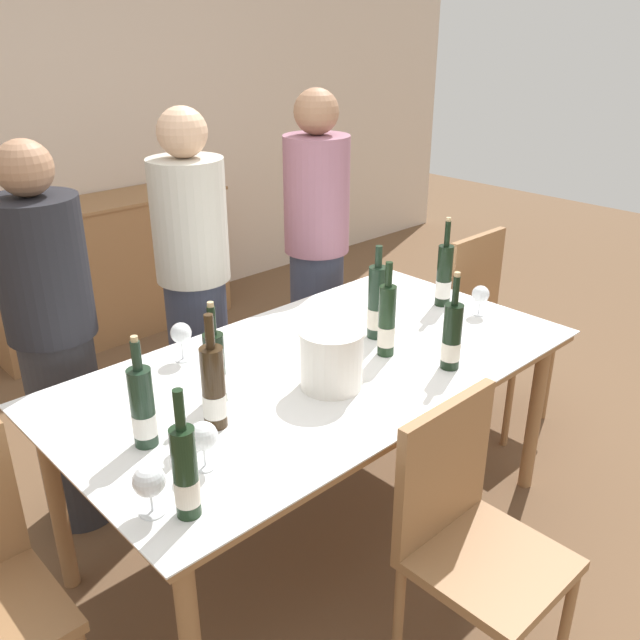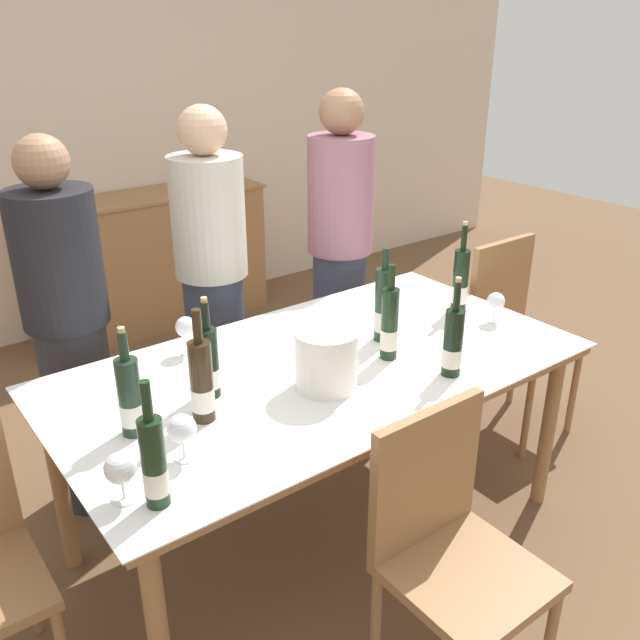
# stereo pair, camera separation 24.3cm
# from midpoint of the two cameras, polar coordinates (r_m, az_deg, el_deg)

# --- Properties ---
(ground_plane) EXTENTS (12.00, 12.00, 0.00)m
(ground_plane) POSITION_cam_midpoint_polar(r_m,az_deg,el_deg) (2.95, -2.47, -17.23)
(ground_plane) COLOR brown
(back_wall) EXTENTS (8.00, 0.10, 2.80)m
(back_wall) POSITION_cam_midpoint_polar(r_m,az_deg,el_deg) (4.63, -25.91, 14.94)
(back_wall) COLOR beige
(back_wall) RESTS_ON ground_plane
(sideboard_cabinet) EXTENTS (1.62, 0.46, 0.90)m
(sideboard_cabinet) POSITION_cam_midpoint_polar(r_m,az_deg,el_deg) (4.69, -18.67, 4.15)
(sideboard_cabinet) COLOR #996B42
(sideboard_cabinet) RESTS_ON ground_plane
(dining_table) EXTENTS (1.96, 1.04, 0.77)m
(dining_table) POSITION_cam_midpoint_polar(r_m,az_deg,el_deg) (2.54, -2.75, -5.11)
(dining_table) COLOR #996B42
(dining_table) RESTS_ON ground_plane
(ice_bucket) EXTENTS (0.23, 0.23, 0.21)m
(ice_bucket) POSITION_cam_midpoint_polar(r_m,az_deg,el_deg) (2.32, -2.03, -3.19)
(ice_bucket) COLOR white
(ice_bucket) RESTS_ON dining_table
(wine_bottle_0) EXTENTS (0.07, 0.07, 0.40)m
(wine_bottle_0) POSITION_cam_midpoint_polar(r_m,az_deg,el_deg) (3.01, 8.15, 3.58)
(wine_bottle_0) COLOR black
(wine_bottle_0) RESTS_ON dining_table
(wine_bottle_1) EXTENTS (0.07, 0.07, 0.36)m
(wine_bottle_1) POSITION_cam_midpoint_polar(r_m,az_deg,el_deg) (2.10, -17.96, -7.22)
(wine_bottle_1) COLOR #1E3323
(wine_bottle_1) RESTS_ON dining_table
(wine_bottle_2) EXTENTS (0.08, 0.08, 0.38)m
(wine_bottle_2) POSITION_cam_midpoint_polar(r_m,az_deg,el_deg) (2.13, -12.21, -5.78)
(wine_bottle_2) COLOR #332314
(wine_bottle_2) RESTS_ON dining_table
(wine_bottle_3) EXTENTS (0.07, 0.07, 0.37)m
(wine_bottle_3) POSITION_cam_midpoint_polar(r_m,az_deg,el_deg) (1.80, -15.19, -12.49)
(wine_bottle_3) COLOR black
(wine_bottle_3) RESTS_ON dining_table
(wine_bottle_4) EXTENTS (0.07, 0.07, 0.37)m
(wine_bottle_4) POSITION_cam_midpoint_polar(r_m,az_deg,el_deg) (2.53, 2.92, -0.24)
(wine_bottle_4) COLOR black
(wine_bottle_4) RESTS_ON dining_table
(wine_bottle_5) EXTENTS (0.07, 0.07, 0.36)m
(wine_bottle_5) POSITION_cam_midpoint_polar(r_m,az_deg,el_deg) (2.27, -11.90, -4.16)
(wine_bottle_5) COLOR black
(wine_bottle_5) RESTS_ON dining_table
(wine_bottle_6) EXTENTS (0.07, 0.07, 0.37)m
(wine_bottle_6) POSITION_cam_midpoint_polar(r_m,az_deg,el_deg) (2.46, 8.28, -1.55)
(wine_bottle_6) COLOR black
(wine_bottle_6) RESTS_ON dining_table
(wine_bottle_7) EXTENTS (0.07, 0.07, 0.38)m
(wine_bottle_7) POSITION_cam_midpoint_polar(r_m,az_deg,el_deg) (2.67, 2.23, 1.26)
(wine_bottle_7) COLOR #1E3323
(wine_bottle_7) RESTS_ON dining_table
(wine_glass_0) EXTENTS (0.08, 0.08, 0.15)m
(wine_glass_0) POSITION_cam_midpoint_polar(r_m,az_deg,el_deg) (2.58, -14.30, -1.22)
(wine_glass_0) COLOR white
(wine_glass_0) RESTS_ON dining_table
(wine_glass_1) EXTENTS (0.09, 0.09, 0.14)m
(wine_glass_1) POSITION_cam_midpoint_polar(r_m,az_deg,el_deg) (1.85, -18.00, -12.98)
(wine_glass_1) COLOR white
(wine_glass_1) RESTS_ON dining_table
(wine_glass_2) EXTENTS (0.08, 0.08, 0.13)m
(wine_glass_2) POSITION_cam_midpoint_polar(r_m,az_deg,el_deg) (2.95, 11.10, 2.02)
(wine_glass_2) COLOR white
(wine_glass_2) RESTS_ON dining_table
(wine_glass_3) EXTENTS (0.09, 0.09, 0.15)m
(wine_glass_3) POSITION_cam_midpoint_polar(r_m,az_deg,el_deg) (1.97, -13.40, -9.68)
(wine_glass_3) COLOR white
(wine_glass_3) RESTS_ON dining_table
(chair_right_end) EXTENTS (0.42, 0.42, 0.97)m
(chair_right_end) POSITION_cam_midpoint_polar(r_m,az_deg,el_deg) (3.53, 12.15, 0.19)
(chair_right_end) COLOR #996B42
(chair_right_end) RESTS_ON ground_plane
(chair_near_front) EXTENTS (0.42, 0.42, 0.93)m
(chair_near_front) POSITION_cam_midpoint_polar(r_m,az_deg,el_deg) (2.17, 9.10, -17.04)
(chair_near_front) COLOR #996B42
(chair_near_front) RESTS_ON ground_plane
(person_host) EXTENTS (0.33, 0.33, 1.58)m
(person_host) POSITION_cam_midpoint_polar(r_m,az_deg,el_deg) (2.83, -23.68, -2.25)
(person_host) COLOR #2D2D33
(person_host) RESTS_ON ground_plane
(person_guest_left) EXTENTS (0.33, 0.33, 1.63)m
(person_guest_left) POSITION_cam_midpoint_polar(r_m,az_deg,el_deg) (3.16, -12.68, 2.42)
(person_guest_left) COLOR #383F56
(person_guest_left) RESTS_ON ground_plane
(person_guest_right) EXTENTS (0.33, 0.33, 1.66)m
(person_guest_right) POSITION_cam_midpoint_polar(r_m,az_deg,el_deg) (3.50, -2.28, 5.47)
(person_guest_right) COLOR #383F56
(person_guest_right) RESTS_ON ground_plane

